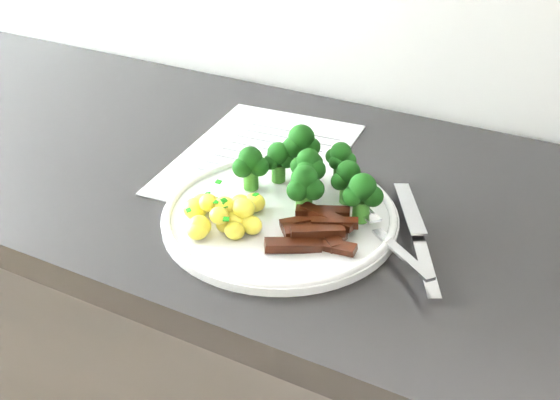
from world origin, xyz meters
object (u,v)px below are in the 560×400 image
object	(u,v)px
beef_strips	(317,229)
knife	(420,249)
plate	(280,215)
potatoes	(226,213)
recipe_paper	(261,157)
broccoli	(309,168)
fork	(391,240)

from	to	relation	value
beef_strips	knife	world-z (taller)	beef_strips
plate	beef_strips	distance (m)	0.07
knife	potatoes	bearing A→B (deg)	-165.33
plate	knife	world-z (taller)	knife
recipe_paper	broccoli	xyz separation A→B (m)	(0.11, -0.08, 0.05)
beef_strips	fork	world-z (taller)	beef_strips
recipe_paper	plate	xyz separation A→B (m)	(0.10, -0.13, 0.01)
broccoli	knife	distance (m)	0.18
recipe_paper	fork	world-z (taller)	fork
plate	beef_strips	xyz separation A→B (m)	(0.06, -0.02, 0.01)
recipe_paper	fork	size ratio (longest dim) A/B	2.36
plate	potatoes	world-z (taller)	potatoes
plate	knife	distance (m)	0.18
beef_strips	knife	distance (m)	0.12
broccoli	beef_strips	size ratio (longest dim) A/B	1.80
beef_strips	recipe_paper	bearing A→B (deg)	136.27
knife	recipe_paper	bearing A→B (deg)	156.25
beef_strips	fork	distance (m)	0.09
potatoes	beef_strips	world-z (taller)	potatoes
beef_strips	fork	xyz separation A→B (m)	(0.08, 0.02, -0.00)
beef_strips	potatoes	bearing A→B (deg)	-166.15
beef_strips	knife	size ratio (longest dim) A/B	0.53
broccoli	fork	distance (m)	0.15
recipe_paper	beef_strips	distance (m)	0.22
recipe_paper	potatoes	xyz separation A→B (m)	(0.05, -0.18, 0.02)
recipe_paper	fork	distance (m)	0.28
plate	knife	bearing A→B (deg)	3.13
plate	beef_strips	world-z (taller)	beef_strips
recipe_paper	potatoes	distance (m)	0.19
knife	broccoli	bearing A→B (deg)	164.75
recipe_paper	broccoli	distance (m)	0.15
broccoli	knife	bearing A→B (deg)	-15.25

